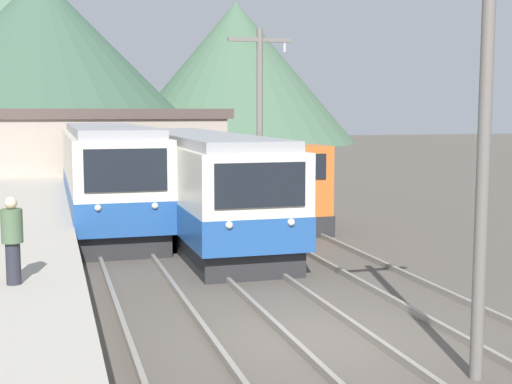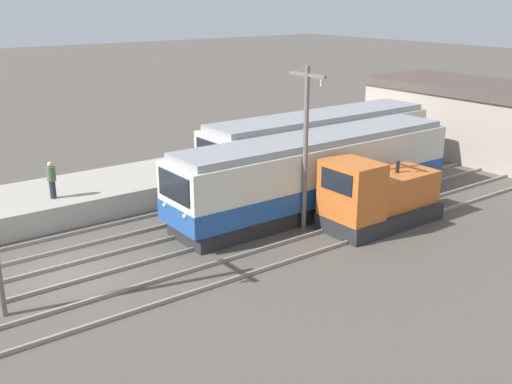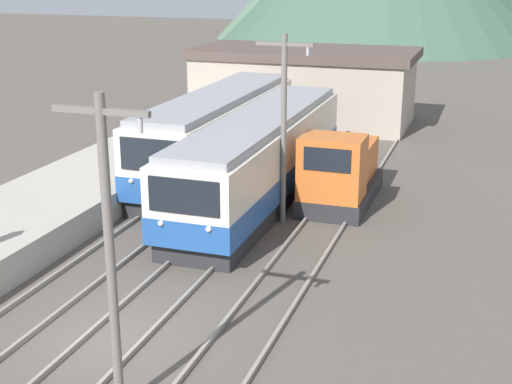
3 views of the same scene
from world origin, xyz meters
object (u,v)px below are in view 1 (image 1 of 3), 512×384
(commuter_train_center, at_px, (200,188))
(shunting_locomotive, at_px, (279,194))
(commuter_train_left, at_px, (108,180))
(catenary_mast_near, at_px, (484,145))
(catenary_mast_mid, at_px, (260,127))
(person_on_platform, at_px, (12,237))

(commuter_train_center, bearing_deg, shunting_locomotive, 12.73)
(commuter_train_left, distance_m, catenary_mast_near, 17.27)
(commuter_train_left, xyz_separation_m, catenary_mast_near, (4.31, -16.61, 1.96))
(catenary_mast_mid, distance_m, person_on_platform, 10.69)
(shunting_locomotive, relative_size, catenary_mast_near, 0.80)
(catenary_mast_mid, bearing_deg, catenary_mast_near, -90.00)
(commuter_train_left, xyz_separation_m, person_on_platform, (-2.66, -12.65, 0.22))
(shunting_locomotive, xyz_separation_m, person_on_platform, (-8.46, -10.60, 0.69))
(catenary_mast_mid, bearing_deg, commuter_train_left, 132.36)
(commuter_train_left, distance_m, person_on_platform, 12.92)
(catenary_mast_near, distance_m, person_on_platform, 8.21)
(commuter_train_left, height_order, shunting_locomotive, commuter_train_left)
(shunting_locomotive, xyz_separation_m, catenary_mast_mid, (-1.49, -2.68, 2.43))
(commuter_train_center, bearing_deg, person_on_platform, -118.82)
(catenary_mast_near, bearing_deg, shunting_locomotive, 84.15)
(catenary_mast_near, height_order, person_on_platform, catenary_mast_near)
(commuter_train_left, relative_size, shunting_locomotive, 2.44)
(commuter_train_left, xyz_separation_m, catenary_mast_mid, (4.31, -4.72, 1.96))
(commuter_train_center, distance_m, shunting_locomotive, 3.10)
(shunting_locomotive, relative_size, person_on_platform, 3.36)
(commuter_train_center, distance_m, person_on_platform, 11.33)
(person_on_platform, bearing_deg, catenary_mast_mid, 48.65)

